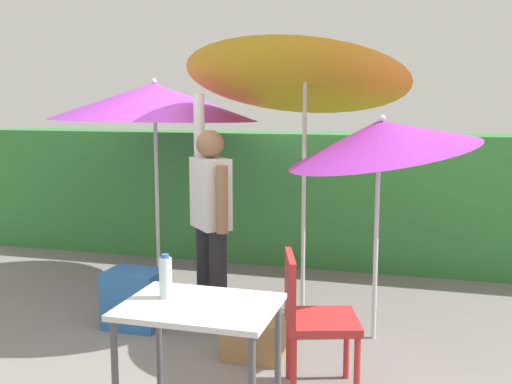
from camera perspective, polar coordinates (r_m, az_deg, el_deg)
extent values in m
plane|color=gray|center=(4.83, -1.00, -13.54)|extent=(24.00, 24.00, 0.00)
cube|color=#38843D|center=(6.88, 4.74, -0.52)|extent=(8.00, 0.70, 1.48)
cylinder|color=silver|center=(5.16, 4.56, -0.62)|extent=(0.04, 0.04, 1.99)
cone|color=yellow|center=(5.12, 4.17, 12.23)|extent=(1.87, 1.87, 0.90)
sphere|color=silver|center=(5.15, 3.64, 14.17)|extent=(0.05, 0.05, 0.05)
cylinder|color=silver|center=(4.67, 11.33, -5.23)|extent=(0.04, 0.04, 1.44)
cone|color=purple|center=(4.52, 11.74, 5.10)|extent=(1.46, 1.44, 0.59)
sphere|color=silver|center=(4.50, 11.91, 6.89)|extent=(0.05, 0.05, 0.05)
cylinder|color=silver|center=(5.98, -9.37, -1.14)|extent=(0.04, 0.04, 1.65)
cone|color=purple|center=(5.90, -9.62, 8.47)|extent=(2.01, 2.01, 0.40)
sphere|color=silver|center=(5.91, -9.68, 10.36)|extent=(0.05, 0.05, 0.05)
cylinder|color=black|center=(5.04, -4.86, -7.67)|extent=(0.14, 0.14, 0.82)
cylinder|color=black|center=(4.80, -3.60, -8.51)|extent=(0.14, 0.14, 0.82)
cube|color=silver|center=(4.77, -4.34, -0.11)|extent=(0.41, 0.41, 0.56)
sphere|color=#8C6647|center=(4.73, -4.39, 4.57)|extent=(0.22, 0.22, 0.22)
cylinder|color=silver|center=(4.93, -5.43, 6.00)|extent=(0.13, 0.13, 0.56)
cylinder|color=#8C6647|center=(4.56, -3.23, -0.74)|extent=(0.13, 0.13, 0.52)
cylinder|color=#B72D2D|center=(3.78, 9.58, -16.51)|extent=(0.04, 0.04, 0.44)
cylinder|color=#B72D2D|center=(4.12, 8.60, -14.31)|extent=(0.04, 0.04, 0.44)
cylinder|color=#B72D2D|center=(3.73, 3.58, -16.74)|extent=(0.04, 0.04, 0.44)
cylinder|color=#B72D2D|center=(4.08, 3.15, -14.47)|extent=(0.04, 0.04, 0.44)
cube|color=#B72D2D|center=(3.83, 6.29, -12.13)|extent=(0.55, 0.55, 0.05)
cube|color=#B72D2D|center=(3.74, 3.26, -8.97)|extent=(0.16, 0.43, 0.40)
cube|color=#2D6BB7|center=(5.05, -11.48, -9.90)|extent=(0.44, 0.35, 0.47)
cube|color=#9E7A4C|center=(4.41, -0.18, -13.67)|extent=(0.42, 0.31, 0.30)
cylinder|color=#4C4C51|center=(3.47, 2.10, -16.01)|extent=(0.04, 0.04, 0.74)
cylinder|color=#4C4C51|center=(3.69, -9.18, -14.56)|extent=(0.04, 0.04, 0.74)
cube|color=silver|center=(3.20, -5.39, -10.78)|extent=(0.80, 0.60, 0.03)
cylinder|color=silver|center=(3.28, -8.59, -8.07)|extent=(0.07, 0.07, 0.22)
cylinder|color=#2D60B7|center=(3.25, -8.64, -6.04)|extent=(0.04, 0.04, 0.02)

